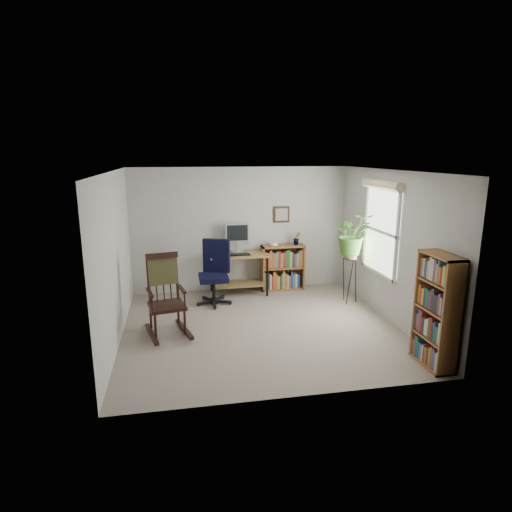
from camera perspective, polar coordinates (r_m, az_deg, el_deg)
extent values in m
cube|color=gray|center=(6.77, 0.64, -9.46)|extent=(4.20, 4.00, 0.00)
cube|color=silver|center=(6.24, 0.69, 11.28)|extent=(4.20, 4.00, 0.00)
cube|color=#B3B3AF|center=(8.33, -2.04, 3.53)|extent=(4.20, 0.00, 2.40)
cube|color=#B3B3AF|center=(4.53, 5.65, -5.14)|extent=(4.20, 0.00, 2.40)
cube|color=#B3B3AF|center=(6.34, -18.29, -0.33)|extent=(0.00, 4.00, 2.40)
cube|color=#B3B3AF|center=(7.11, 17.51, 1.17)|extent=(0.00, 4.00, 2.40)
cube|color=black|center=(7.99, -2.23, 0.20)|extent=(0.40, 0.15, 0.02)
imported|color=#3B6F26|center=(7.64, 12.84, 5.52)|extent=(1.69, 1.88, 1.46)
imported|color=#3B6F26|center=(8.45, 5.45, 1.85)|extent=(0.13, 0.24, 0.11)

